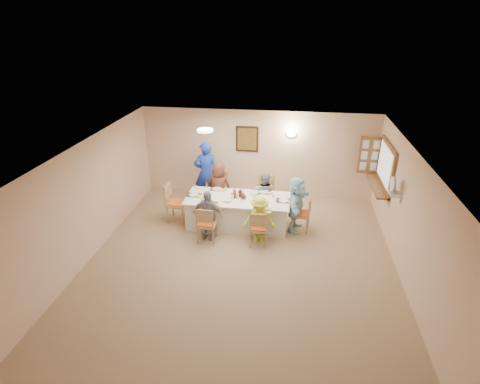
# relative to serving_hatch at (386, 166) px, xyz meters

# --- Properties ---
(ground) EXTENTS (7.00, 7.00, 0.00)m
(ground) POSITION_rel_serving_hatch_xyz_m (-3.21, -2.40, -1.50)
(ground) COLOR tan
(room_walls) EXTENTS (7.00, 7.00, 7.00)m
(room_walls) POSITION_rel_serving_hatch_xyz_m (-3.21, -2.40, 0.01)
(room_walls) COLOR #ECB98F
(room_walls) RESTS_ON ground
(wall_picture) EXTENTS (0.62, 0.05, 0.72)m
(wall_picture) POSITION_rel_serving_hatch_xyz_m (-3.51, 1.06, 0.20)
(wall_picture) COLOR #311E11
(wall_picture) RESTS_ON room_walls
(wall_sconce) EXTENTS (0.26, 0.09, 0.18)m
(wall_sconce) POSITION_rel_serving_hatch_xyz_m (-2.31, 1.04, 0.40)
(wall_sconce) COLOR white
(wall_sconce) RESTS_ON room_walls
(ceiling_light) EXTENTS (0.36, 0.36, 0.05)m
(ceiling_light) POSITION_rel_serving_hatch_xyz_m (-4.21, -0.90, 0.97)
(ceiling_light) COLOR white
(ceiling_light) RESTS_ON room_walls
(serving_hatch) EXTENTS (0.06, 1.50, 1.15)m
(serving_hatch) POSITION_rel_serving_hatch_xyz_m (0.00, 0.00, 0.00)
(serving_hatch) COLOR brown
(serving_hatch) RESTS_ON room_walls
(hatch_sill) EXTENTS (0.30, 1.50, 0.05)m
(hatch_sill) POSITION_rel_serving_hatch_xyz_m (-0.12, 0.00, -0.53)
(hatch_sill) COLOR brown
(hatch_sill) RESTS_ON room_walls
(shutter_door) EXTENTS (0.55, 0.04, 1.00)m
(shutter_door) POSITION_rel_serving_hatch_xyz_m (-0.26, 0.76, 0.00)
(shutter_door) COLOR brown
(shutter_door) RESTS_ON room_walls
(fan_shelf) EXTENTS (0.22, 0.36, 0.03)m
(fan_shelf) POSITION_rel_serving_hatch_xyz_m (-0.08, -1.35, -0.10)
(fan_shelf) COLOR white
(fan_shelf) RESTS_ON room_walls
(desk_fan) EXTENTS (0.30, 0.30, 0.28)m
(desk_fan) POSITION_rel_serving_hatch_xyz_m (-0.11, -1.35, 0.05)
(desk_fan) COLOR #A5A5A8
(desk_fan) RESTS_ON fan_shelf
(dining_table) EXTENTS (2.53, 1.07, 0.76)m
(dining_table) POSITION_rel_serving_hatch_xyz_m (-3.51, -0.73, -1.12)
(dining_table) COLOR silver
(dining_table) RESTS_ON ground
(chair_back_left) EXTENTS (0.56, 0.56, 1.01)m
(chair_back_left) POSITION_rel_serving_hatch_xyz_m (-4.11, 0.07, -1.00)
(chair_back_left) COLOR tan
(chair_back_left) RESTS_ON ground
(chair_back_right) EXTENTS (0.53, 0.53, 1.00)m
(chair_back_right) POSITION_rel_serving_hatch_xyz_m (-2.91, 0.07, -1.00)
(chair_back_right) COLOR tan
(chair_back_right) RESTS_ON ground
(chair_front_left) EXTENTS (0.44, 0.44, 0.91)m
(chair_front_left) POSITION_rel_serving_hatch_xyz_m (-4.11, -1.53, -1.04)
(chair_front_left) COLOR tan
(chair_front_left) RESTS_ON ground
(chair_front_right) EXTENTS (0.45, 0.45, 0.90)m
(chair_front_right) POSITION_rel_serving_hatch_xyz_m (-2.91, -1.53, -1.05)
(chair_front_right) COLOR tan
(chair_front_right) RESTS_ON ground
(chair_left_end) EXTENTS (0.52, 0.52, 1.03)m
(chair_left_end) POSITION_rel_serving_hatch_xyz_m (-5.06, -0.73, -0.98)
(chair_left_end) COLOR tan
(chair_left_end) RESTS_ON ground
(chair_right_end) EXTENTS (0.49, 0.49, 0.91)m
(chair_right_end) POSITION_rel_serving_hatch_xyz_m (-1.96, -0.73, -1.04)
(chair_right_end) COLOR tan
(chair_right_end) RESTS_ON ground
(diner_back_left) EXTENTS (0.78, 0.59, 1.40)m
(diner_back_left) POSITION_rel_serving_hatch_xyz_m (-4.11, -0.05, -0.80)
(diner_back_left) COLOR #532D21
(diner_back_left) RESTS_ON ground
(diner_back_right) EXTENTS (0.76, 0.68, 1.19)m
(diner_back_right) POSITION_rel_serving_hatch_xyz_m (-2.91, -0.05, -0.91)
(diner_back_right) COLOR #908DA0
(diner_back_right) RESTS_ON ground
(diner_front_left) EXTENTS (0.81, 0.51, 1.23)m
(diner_front_left) POSITION_rel_serving_hatch_xyz_m (-4.11, -1.41, -0.89)
(diner_front_left) COLOR #8F8C9E
(diner_front_left) RESTS_ON ground
(diner_front_right) EXTENTS (0.83, 0.57, 1.15)m
(diner_front_right) POSITION_rel_serving_hatch_xyz_m (-2.91, -1.41, -0.92)
(diner_front_right) COLOR #CDE230
(diner_front_right) RESTS_ON ground
(diner_right_end) EXTENTS (1.44, 0.89, 1.39)m
(diner_right_end) POSITION_rel_serving_hatch_xyz_m (-2.09, -0.73, -0.81)
(diner_right_end) COLOR #ADEEFF
(diner_right_end) RESTS_ON ground
(caregiver) EXTENTS (0.90, 0.81, 1.78)m
(caregiver) POSITION_rel_serving_hatch_xyz_m (-4.56, 0.42, -0.61)
(caregiver) COLOR #1B3AB9
(caregiver) RESTS_ON ground
(placemat_fl) EXTENTS (0.38, 0.28, 0.01)m
(placemat_fl) POSITION_rel_serving_hatch_xyz_m (-4.11, -1.15, -0.74)
(placemat_fl) COLOR #472B19
(placemat_fl) RESTS_ON dining_table
(plate_fl) EXTENTS (0.24, 0.24, 0.02)m
(plate_fl) POSITION_rel_serving_hatch_xyz_m (-4.11, -1.15, -0.73)
(plate_fl) COLOR white
(plate_fl) RESTS_ON dining_table
(napkin_fl) EXTENTS (0.14, 0.14, 0.01)m
(napkin_fl) POSITION_rel_serving_hatch_xyz_m (-3.93, -1.20, -0.73)
(napkin_fl) COLOR gold
(napkin_fl) RESTS_ON dining_table
(placemat_fr) EXTENTS (0.33, 0.25, 0.01)m
(placemat_fr) POSITION_rel_serving_hatch_xyz_m (-2.91, -1.15, -0.74)
(placemat_fr) COLOR #472B19
(placemat_fr) RESTS_ON dining_table
(plate_fr) EXTENTS (0.23, 0.23, 0.01)m
(plate_fr) POSITION_rel_serving_hatch_xyz_m (-2.91, -1.15, -0.73)
(plate_fr) COLOR white
(plate_fr) RESTS_ON dining_table
(napkin_fr) EXTENTS (0.13, 0.13, 0.01)m
(napkin_fr) POSITION_rel_serving_hatch_xyz_m (-2.73, -1.20, -0.73)
(napkin_fr) COLOR gold
(napkin_fr) RESTS_ON dining_table
(placemat_bl) EXTENTS (0.33, 0.25, 0.01)m
(placemat_bl) POSITION_rel_serving_hatch_xyz_m (-4.11, -0.31, -0.74)
(placemat_bl) COLOR #472B19
(placemat_bl) RESTS_ON dining_table
(plate_bl) EXTENTS (0.24, 0.24, 0.02)m
(plate_bl) POSITION_rel_serving_hatch_xyz_m (-4.11, -0.31, -0.73)
(plate_bl) COLOR white
(plate_bl) RESTS_ON dining_table
(napkin_bl) EXTENTS (0.15, 0.15, 0.01)m
(napkin_bl) POSITION_rel_serving_hatch_xyz_m (-3.93, -0.36, -0.73)
(napkin_bl) COLOR gold
(napkin_bl) RESTS_ON dining_table
(placemat_br) EXTENTS (0.37, 0.28, 0.01)m
(placemat_br) POSITION_rel_serving_hatch_xyz_m (-2.91, -0.31, -0.74)
(placemat_br) COLOR #472B19
(placemat_br) RESTS_ON dining_table
(plate_br) EXTENTS (0.23, 0.23, 0.01)m
(plate_br) POSITION_rel_serving_hatch_xyz_m (-2.91, -0.31, -0.73)
(plate_br) COLOR white
(plate_br) RESTS_ON dining_table
(napkin_br) EXTENTS (0.13, 0.13, 0.01)m
(napkin_br) POSITION_rel_serving_hatch_xyz_m (-2.73, -0.36, -0.73)
(napkin_br) COLOR gold
(napkin_br) RESTS_ON dining_table
(placemat_le) EXTENTS (0.35, 0.26, 0.01)m
(placemat_le) POSITION_rel_serving_hatch_xyz_m (-4.61, -0.73, -0.74)
(placemat_le) COLOR #472B19
(placemat_le) RESTS_ON dining_table
(plate_le) EXTENTS (0.23, 0.23, 0.01)m
(plate_le) POSITION_rel_serving_hatch_xyz_m (-4.61, -0.73, -0.73)
(plate_le) COLOR white
(plate_le) RESTS_ON dining_table
(napkin_le) EXTENTS (0.13, 0.13, 0.01)m
(napkin_le) POSITION_rel_serving_hatch_xyz_m (-4.43, -0.78, -0.73)
(napkin_le) COLOR gold
(napkin_le) RESTS_ON dining_table
(placemat_re) EXTENTS (0.37, 0.28, 0.01)m
(placemat_re) POSITION_rel_serving_hatch_xyz_m (-2.39, -0.73, -0.74)
(placemat_re) COLOR #472B19
(placemat_re) RESTS_ON dining_table
(plate_re) EXTENTS (0.22, 0.22, 0.01)m
(plate_re) POSITION_rel_serving_hatch_xyz_m (-2.39, -0.73, -0.73)
(plate_re) COLOR white
(plate_re) RESTS_ON dining_table
(napkin_re) EXTENTS (0.14, 0.14, 0.01)m
(napkin_re) POSITION_rel_serving_hatch_xyz_m (-2.21, -0.78, -0.73)
(napkin_re) COLOR gold
(napkin_re) RESTS_ON dining_table
(teacup_a) EXTENTS (0.13, 0.13, 0.08)m
(teacup_a) POSITION_rel_serving_hatch_xyz_m (-4.31, -1.02, -0.70)
(teacup_a) COLOR white
(teacup_a) RESTS_ON dining_table
(teacup_b) EXTENTS (0.11, 0.11, 0.09)m
(teacup_b) POSITION_rel_serving_hatch_xyz_m (-3.08, -0.22, -0.70)
(teacup_b) COLOR white
(teacup_b) RESTS_ON dining_table
(bowl_a) EXTENTS (0.23, 0.23, 0.05)m
(bowl_a) POSITION_rel_serving_hatch_xyz_m (-3.73, -0.95, -0.72)
(bowl_a) COLOR white
(bowl_a) RESTS_ON dining_table
(bowl_b) EXTENTS (0.37, 0.37, 0.07)m
(bowl_b) POSITION_rel_serving_hatch_xyz_m (-3.12, -0.46, -0.71)
(bowl_b) COLOR white
(bowl_b) RESTS_ON dining_table
(condiment_ketchup) EXTENTS (0.15, 0.15, 0.26)m
(condiment_ketchup) POSITION_rel_serving_hatch_xyz_m (-3.58, -0.74, -0.61)
(condiment_ketchup) COLOR red
(condiment_ketchup) RESTS_ON dining_table
(condiment_brown) EXTENTS (0.12, 0.12, 0.22)m
(condiment_brown) POSITION_rel_serving_hatch_xyz_m (-3.45, -0.65, -0.63)
(condiment_brown) COLOR #4B1B14
(condiment_brown) RESTS_ON dining_table
(condiment_malt) EXTENTS (0.20, 0.20, 0.16)m
(condiment_malt) POSITION_rel_serving_hatch_xyz_m (-3.36, -0.77, -0.66)
(condiment_malt) COLOR #4B1B14
(condiment_malt) RESTS_ON dining_table
(drinking_glass) EXTENTS (0.07, 0.07, 0.10)m
(drinking_glass) POSITION_rel_serving_hatch_xyz_m (-3.66, -0.68, -0.68)
(drinking_glass) COLOR silver
(drinking_glass) RESTS_ON dining_table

